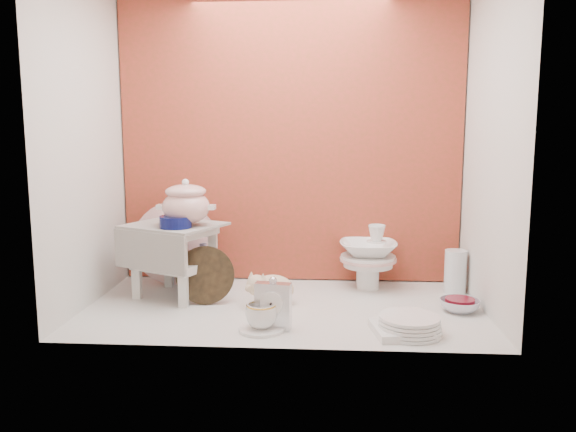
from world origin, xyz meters
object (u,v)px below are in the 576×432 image
object	(u,v)px
floral_platter	(176,243)
porcelain_tower	(368,257)
gold_rim_teacup	(261,316)
dinner_plate_stack	(409,325)
step_stool	(175,260)
mantel_clock	(273,304)
plush_pig	(273,288)
blue_white_vase	(204,266)
crystal_bowl	(460,306)
soup_tureen	(186,202)

from	to	relation	value
floral_platter	porcelain_tower	world-z (taller)	floral_platter
gold_rim_teacup	dinner_plate_stack	bearing A→B (deg)	0.17
step_stool	mantel_clock	xyz separation A→B (m)	(0.52, -0.43, -0.07)
porcelain_tower	floral_platter	bearing A→B (deg)	178.49
floral_platter	plush_pig	size ratio (longest dim) A/B	1.76
blue_white_vase	gold_rim_teacup	world-z (taller)	blue_white_vase
mantel_clock	crystal_bowl	size ratio (longest dim) A/B	1.22
mantel_clock	crystal_bowl	distance (m)	0.86
soup_tureen	dinner_plate_stack	world-z (taller)	soup_tureen
step_stool	floral_platter	xyz separation A→B (m)	(-0.06, 0.23, 0.04)
crystal_bowl	soup_tureen	bearing A→B (deg)	175.18
step_stool	dinner_plate_stack	size ratio (longest dim) A/B	1.62
crystal_bowl	step_stool	bearing A→B (deg)	173.65
floral_platter	blue_white_vase	world-z (taller)	floral_platter
crystal_bowl	blue_white_vase	bearing A→B (deg)	166.82
crystal_bowl	porcelain_tower	size ratio (longest dim) A/B	0.52
plush_pig	crystal_bowl	world-z (taller)	plush_pig
step_stool	mantel_clock	bearing A→B (deg)	-14.72
step_stool	porcelain_tower	bearing A→B (deg)	36.98
mantel_clock	blue_white_vase	bearing A→B (deg)	134.57
gold_rim_teacup	porcelain_tower	distance (m)	0.81
floral_platter	mantel_clock	world-z (taller)	floral_platter
plush_pig	mantel_clock	bearing A→B (deg)	-103.58
blue_white_vase	gold_rim_teacup	size ratio (longest dim) A/B	1.86
soup_tureen	dinner_plate_stack	bearing A→B (deg)	-22.31
mantel_clock	step_stool	bearing A→B (deg)	149.18
floral_platter	porcelain_tower	size ratio (longest dim) A/B	1.31
floral_platter	crystal_bowl	distance (m)	1.45
floral_platter	dinner_plate_stack	xyz separation A→B (m)	(1.12, -0.68, -0.18)
soup_tureen	mantel_clock	size ratio (longest dim) A/B	1.24
mantel_clock	dinner_plate_stack	world-z (taller)	mantel_clock
dinner_plate_stack	gold_rim_teacup	bearing A→B (deg)	-179.83
gold_rim_teacup	dinner_plate_stack	distance (m)	0.59
step_stool	porcelain_tower	distance (m)	0.97
dinner_plate_stack	step_stool	bearing A→B (deg)	157.11
floral_platter	dinner_plate_stack	world-z (taller)	floral_platter
soup_tureen	gold_rim_teacup	xyz separation A→B (m)	(0.40, -0.41, -0.41)
dinner_plate_stack	crystal_bowl	bearing A→B (deg)	48.50
blue_white_vase	crystal_bowl	world-z (taller)	blue_white_vase
soup_tureen	mantel_clock	xyz separation A→B (m)	(0.44, -0.38, -0.36)
step_stool	blue_white_vase	xyz separation A→B (m)	(0.11, 0.14, -0.06)
mantel_clock	gold_rim_teacup	xyz separation A→B (m)	(-0.05, -0.02, -0.04)
plush_pig	dinner_plate_stack	xyz separation A→B (m)	(0.58, -0.36, -0.04)
step_stool	dinner_plate_stack	xyz separation A→B (m)	(1.06, -0.45, -0.14)
gold_rim_teacup	floral_platter	bearing A→B (deg)	127.83
porcelain_tower	crystal_bowl	bearing A→B (deg)	-42.42
blue_white_vase	mantel_clock	xyz separation A→B (m)	(0.41, -0.56, -0.01)
gold_rim_teacup	porcelain_tower	size ratio (longest dim) A/B	0.38
gold_rim_teacup	dinner_plate_stack	size ratio (longest dim) A/B	0.49
step_stool	plush_pig	distance (m)	0.50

